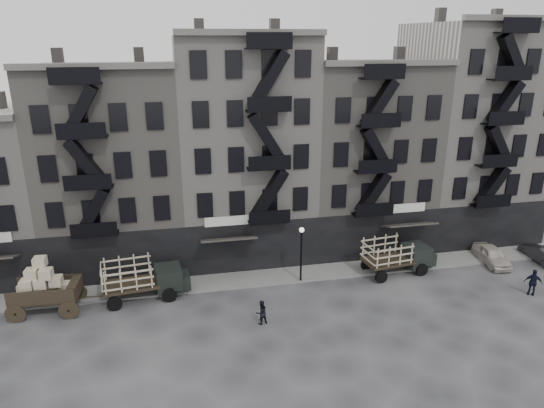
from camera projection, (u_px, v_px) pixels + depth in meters
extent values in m
plane|color=#38383A|center=(267.00, 305.00, 32.29)|extent=(140.00, 140.00, 0.00)
cube|color=slate|center=(257.00, 278.00, 35.74)|extent=(55.00, 2.50, 0.15)
cube|color=slate|center=(114.00, 166.00, 37.19)|extent=(10.00, 10.00, 15.00)
cube|color=black|center=(115.00, 259.00, 34.40)|extent=(10.00, 0.35, 4.00)
cube|color=#595651|center=(92.00, 66.00, 29.91)|extent=(10.00, 0.50, 0.40)
cube|color=#4C4744|center=(57.00, 57.00, 33.97)|extent=(0.70, 0.70, 1.20)
cube|color=#4C4744|center=(138.00, 56.00, 35.03)|extent=(0.70, 0.70, 1.20)
cube|color=#A19B94|center=(243.00, 148.00, 38.78)|extent=(10.00, 10.00, 17.00)
cube|color=black|center=(254.00, 247.00, 36.32)|extent=(10.00, 0.35, 4.00)
cube|color=#595651|center=(252.00, 32.00, 31.17)|extent=(10.00, 0.50, 0.40)
cube|color=#4C4744|center=(199.00, 27.00, 35.24)|extent=(0.70, 0.70, 1.20)
cube|color=#4C4744|center=(273.00, 27.00, 36.29)|extent=(0.70, 0.70, 1.20)
cube|color=slate|center=(360.00, 154.00, 41.02)|extent=(10.00, 10.00, 15.00)
cube|color=black|center=(379.00, 236.00, 38.23)|extent=(10.00, 0.35, 4.00)
cube|color=#595651|center=(394.00, 63.00, 33.74)|extent=(10.00, 0.50, 0.40)
cube|color=#4C4744|center=(330.00, 55.00, 37.80)|extent=(0.70, 0.70, 1.20)
cube|color=#4C4744|center=(395.00, 54.00, 38.85)|extent=(0.70, 0.70, 1.20)
cube|color=#A19B94|center=(468.00, 132.00, 42.44)|extent=(10.00, 10.00, 18.00)
cube|color=black|center=(492.00, 227.00, 40.14)|extent=(10.00, 0.35, 4.00)
cube|color=#595651|center=(527.00, 18.00, 34.68)|extent=(10.00, 0.50, 0.40)
cube|color=#4C4744|center=(450.00, 15.00, 38.74)|extent=(0.70, 0.70, 1.20)
cube|color=#4C4744|center=(511.00, 15.00, 39.79)|extent=(0.70, 0.70, 1.20)
cylinder|color=black|center=(301.00, 257.00, 34.62)|extent=(0.14, 0.14, 4.00)
sphere|color=silver|center=(302.00, 230.00, 33.94)|extent=(0.36, 0.36, 0.36)
cube|color=black|center=(47.00, 296.00, 31.16)|extent=(4.23, 2.43, 0.23)
cylinder|color=black|center=(15.00, 314.00, 30.06)|extent=(1.25, 0.20, 1.25)
cylinder|color=black|center=(28.00, 296.00, 32.19)|extent=(1.25, 0.20, 1.25)
cylinder|color=black|center=(69.00, 310.00, 30.46)|extent=(1.25, 0.20, 1.25)
cylinder|color=black|center=(78.00, 292.00, 32.59)|extent=(1.25, 0.20, 1.25)
cube|color=black|center=(75.00, 288.00, 31.24)|extent=(0.69, 1.85, 0.91)
cube|color=black|center=(132.00, 285.00, 32.58)|extent=(3.87, 2.54, 0.19)
cube|color=black|center=(169.00, 278.00, 33.27)|extent=(1.92, 2.11, 1.61)
cube|color=black|center=(183.00, 280.00, 33.66)|extent=(1.03, 1.70, 0.97)
cylinder|color=black|center=(170.00, 295.00, 32.52)|extent=(0.99, 0.34, 0.97)
cylinder|color=black|center=(166.00, 281.00, 34.45)|extent=(0.99, 0.34, 0.97)
cylinder|color=black|center=(115.00, 304.00, 31.48)|extent=(0.99, 0.34, 0.97)
cylinder|color=black|center=(114.00, 288.00, 33.41)|extent=(0.99, 0.34, 0.97)
cube|color=black|center=(388.00, 261.00, 36.13)|extent=(3.80, 2.53, 0.19)
cube|color=black|center=(416.00, 255.00, 36.83)|extent=(1.90, 2.08, 1.57)
cube|color=black|center=(426.00, 257.00, 37.22)|extent=(1.03, 1.67, 0.94)
cylinder|color=black|center=(422.00, 270.00, 36.10)|extent=(0.97, 0.35, 0.94)
cylinder|color=black|center=(406.00, 258.00, 37.98)|extent=(0.97, 0.35, 0.94)
cylinder|color=black|center=(381.00, 277.00, 35.04)|extent=(0.97, 0.35, 0.94)
cylinder|color=black|center=(367.00, 265.00, 36.92)|extent=(0.97, 0.35, 0.94)
imported|color=#BDB5A9|center=(492.00, 255.00, 38.02)|extent=(2.06, 4.18, 1.37)
imported|color=black|center=(541.00, 253.00, 38.45)|extent=(1.36, 3.89, 1.28)
imported|color=black|center=(261.00, 312.00, 29.94)|extent=(0.92, 0.81, 1.57)
imported|color=black|center=(533.00, 283.00, 33.20)|extent=(1.19, 1.04, 1.93)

